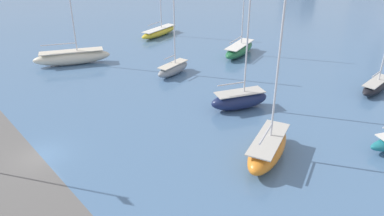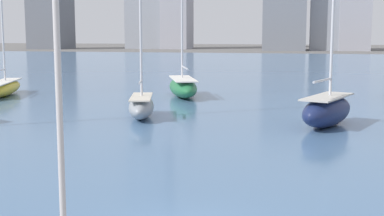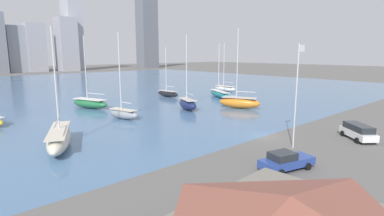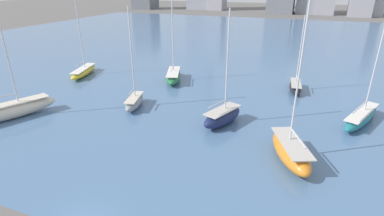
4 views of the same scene
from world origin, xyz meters
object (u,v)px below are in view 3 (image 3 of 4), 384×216
Objects in this scene: sailboat_orange at (239,102)px; sailboat_cream at (59,138)px; flag_pole at (297,93)px; sailboat_black at (168,93)px; sailboat_teal at (220,94)px; sailboat_navy at (188,104)px; sailboat_gray at (123,113)px; sailboat_green at (90,103)px; sailboat_white at (225,88)px; parked_suv_white at (358,131)px; parked_pickup_blue at (286,161)px.

sailboat_cream is at bearing 160.32° from sailboat_orange.
flag_pole is 0.76× the size of sailboat_orange.
sailboat_orange reaches higher than sailboat_black.
sailboat_navy is at bearing -134.27° from sailboat_teal.
sailboat_teal is 29.42m from sailboat_gray.
sailboat_navy is at bearing -121.12° from sailboat_black.
sailboat_cream is at bearing -140.50° from sailboat_green.
sailboat_white is 0.96× the size of sailboat_gray.
sailboat_black is 44.95m from parked_suv_white.
sailboat_gray reaches higher than sailboat_white.
parked_suv_white is (27.95, -20.96, -0.08)m from sailboat_cream.
sailboat_green reaches higher than parked_pickup_blue.
sailboat_black is 2.13× the size of parked_pickup_blue.
parked_pickup_blue is at bearing -142.66° from parked_suv_white.
sailboat_teal is at bearing 54.72° from flag_pole.
sailboat_navy is at bearing -148.62° from sailboat_white.
sailboat_cream reaches higher than parked_suv_white.
sailboat_green is (-20.41, -2.22, 0.12)m from sailboat_black.
sailboat_green is (-6.27, 38.89, -5.17)m from flag_pole.
parked_pickup_blue is (-38.63, -41.69, -0.03)m from sailboat_white.
parked_pickup_blue is (12.82, -20.23, -0.27)m from sailboat_cream.
sailboat_gray is at bearing 157.37° from parked_suv_white.
sailboat_orange reaches higher than sailboat_navy.
sailboat_green is (-38.60, -0.01, 0.12)m from sailboat_white.
flag_pole is 0.87× the size of sailboat_white.
sailboat_cream is 55.75m from sailboat_white.
sailboat_navy is (25.64, 7.72, 0.01)m from sailboat_cream.
parked_suv_white is at bearing -78.26° from parked_pickup_blue.
sailboat_teal is 44.96m from parked_pickup_blue.
sailboat_cream is 23.95m from parked_pickup_blue.
sailboat_navy is 28.77m from parked_suv_white.
sailboat_green reaches higher than flag_pole.
sailboat_green is (-21.18, 19.19, -0.16)m from sailboat_orange.
sailboat_orange reaches higher than parked_suv_white.
sailboat_black is 25.49m from sailboat_gray.
flag_pole is at bearing -114.58° from sailboat_black.
sailboat_orange is at bearing -98.86° from sailboat_teal.
flag_pole is at bearing -18.83° from sailboat_cream.
sailboat_teal is at bearing -33.53° from sailboat_green.
parked_pickup_blue is (-6.30, -2.79, -5.32)m from flag_pole.
sailboat_navy is (6.52, 25.15, -5.04)m from flag_pole.
sailboat_white is 2.36× the size of parked_pickup_blue.
flag_pole is 2.06× the size of parked_pickup_blue.
flag_pole is 26.47m from sailboat_navy.
sailboat_orange is at bearing 52.88° from flag_pole.
sailboat_teal reaches higher than sailboat_black.
parked_suv_white reaches higher than parked_pickup_blue.
sailboat_cream reaches higher than flag_pole.
sailboat_orange reaches higher than sailboat_teal.
sailboat_black reaches higher than parked_pickup_blue.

